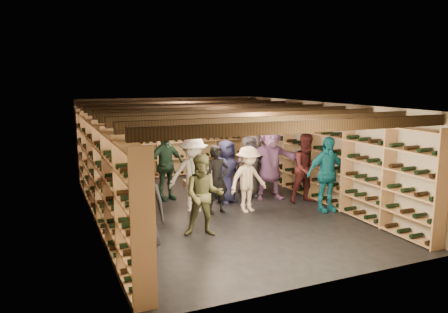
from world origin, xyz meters
The scene contains 23 objects.
ground centered at (0.00, 0.00, 0.00)m, with size 8.00×8.00×0.00m, color black.
walls centered at (0.00, 0.00, 1.20)m, with size 5.52×8.02×2.40m.
ceiling centered at (0.00, 0.00, 2.40)m, with size 5.50×8.00×0.01m, color #BEB2A2.
ceiling_joists centered at (0.00, 0.00, 2.26)m, with size 5.40×7.12×0.18m.
wine_rack_left centered at (-2.57, 0.00, 1.08)m, with size 0.32×7.50×2.15m.
wine_rack_right centered at (2.57, 0.00, 1.08)m, with size 0.32×7.50×2.15m.
wine_rack_back centered at (0.00, 3.83, 1.07)m, with size 4.70×0.30×2.15m.
crate_stack_left centered at (0.58, 2.33, 0.26)m, with size 0.59×0.50×0.51m.
crate_stack_right centered at (0.30, 1.86, 0.26)m, with size 0.58×0.48×0.51m.
crate_loose centered at (0.18, 2.39, 0.09)m, with size 0.50×0.33×0.17m, color tan.
person_0 centered at (-2.18, -1.79, 0.85)m, with size 0.83×0.54×1.69m, color black.
person_1 centered at (-0.13, -0.21, 0.76)m, with size 0.56×0.36×1.52m, color black.
person_2 centered at (-0.91, -1.45, 0.79)m, with size 0.76×0.60×1.57m, color brown.
person_3 centered at (0.54, -0.40, 0.74)m, with size 0.96×0.55×1.49m, color beige.
person_4 centered at (2.18, -1.04, 0.85)m, with size 1.00×0.42×1.70m, color #146E82.
person_5 centered at (-2.06, 0.14, 0.82)m, with size 1.53×0.49×1.65m, color brown.
person_6 centered at (0.40, 0.50, 0.76)m, with size 0.74×0.48×1.52m, color #1E1F42.
person_7 centered at (1.52, 1.16, 0.93)m, with size 0.68×0.45×1.86m, color gray.
person_8 centered at (2.18, -0.27, 0.84)m, with size 0.81×0.63×1.67m, color #431818.
person_9 centered at (-0.57, 0.12, 0.85)m, with size 1.10×0.63×1.71m, color #B5ADA4.
person_10 centered at (-0.89, 1.30, 0.86)m, with size 1.01×0.42×1.73m, color #2A4E37.
person_11 centered at (1.51, 0.36, 0.94)m, with size 1.75×0.56×1.88m, color #8D5D95.
person_12 centered at (1.14, 0.76, 0.77)m, with size 0.76×0.49×1.55m, color #343338.
Camera 1 is at (-3.68, -8.93, 2.94)m, focal length 35.00 mm.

